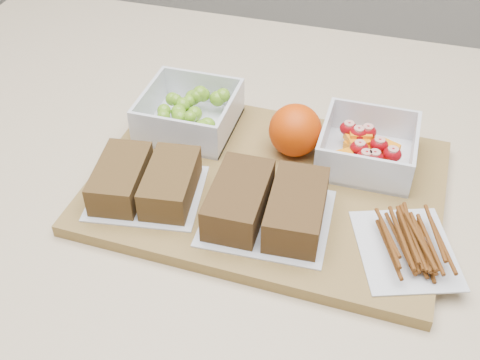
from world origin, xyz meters
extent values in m
cube|color=olive|center=(0.02, 0.00, 0.91)|extent=(0.43, 0.31, 0.02)
cube|color=silver|center=(-0.11, 0.08, 0.92)|extent=(0.12, 0.12, 0.00)
cube|color=silver|center=(-0.11, 0.14, 0.94)|extent=(0.12, 0.00, 0.05)
cube|color=silver|center=(-0.11, 0.02, 0.94)|extent=(0.12, 0.00, 0.05)
cube|color=silver|center=(-0.05, 0.08, 0.94)|extent=(0.00, 0.11, 0.05)
cube|color=silver|center=(-0.17, 0.08, 0.94)|extent=(0.00, 0.11, 0.05)
sphere|color=#669C20|center=(-0.12, 0.07, 0.94)|extent=(0.02, 0.02, 0.02)
sphere|color=#669C20|center=(-0.14, 0.07, 0.94)|extent=(0.02, 0.02, 0.02)
sphere|color=#669C20|center=(-0.11, 0.11, 0.95)|extent=(0.02, 0.02, 0.02)
sphere|color=#669C20|center=(-0.10, 0.09, 0.93)|extent=(0.02, 0.02, 0.02)
sphere|color=#669C20|center=(-0.14, 0.10, 0.94)|extent=(0.02, 0.02, 0.02)
sphere|color=#669C20|center=(-0.12, 0.07, 0.94)|extent=(0.02, 0.02, 0.02)
sphere|color=#669C20|center=(-0.13, 0.09, 0.95)|extent=(0.02, 0.02, 0.02)
sphere|color=#669C20|center=(-0.08, 0.04, 0.95)|extent=(0.02, 0.02, 0.02)
sphere|color=#669C20|center=(-0.08, 0.12, 0.94)|extent=(0.02, 0.02, 0.02)
sphere|color=#669C20|center=(-0.11, 0.12, 0.95)|extent=(0.02, 0.02, 0.02)
sphere|color=#669C20|center=(-0.14, 0.06, 0.94)|extent=(0.02, 0.02, 0.02)
sphere|color=#669C20|center=(-0.07, 0.12, 0.95)|extent=(0.02, 0.02, 0.02)
sphere|color=#669C20|center=(-0.10, 0.04, 0.94)|extent=(0.02, 0.02, 0.02)
sphere|color=#669C20|center=(-0.11, 0.12, 0.94)|extent=(0.02, 0.02, 0.02)
sphere|color=#669C20|center=(-0.12, 0.09, 0.94)|extent=(0.02, 0.02, 0.02)
sphere|color=#669C20|center=(-0.10, 0.12, 0.95)|extent=(0.02, 0.02, 0.02)
sphere|color=#669C20|center=(-0.07, 0.05, 0.95)|extent=(0.02, 0.02, 0.02)
sphere|color=#669C20|center=(-0.07, 0.05, 0.93)|extent=(0.02, 0.02, 0.02)
sphere|color=#669C20|center=(-0.12, 0.10, 0.94)|extent=(0.02, 0.02, 0.02)
sphere|color=#669C20|center=(-0.12, 0.07, 0.94)|extent=(0.02, 0.02, 0.02)
sphere|color=#669C20|center=(-0.12, 0.11, 0.94)|extent=(0.02, 0.02, 0.02)
sphere|color=#669C20|center=(-0.10, 0.06, 0.95)|extent=(0.02, 0.02, 0.02)
sphere|color=#669C20|center=(-0.12, 0.08, 0.94)|extent=(0.02, 0.02, 0.02)
cube|color=silver|center=(0.13, 0.07, 0.92)|extent=(0.12, 0.12, 0.00)
cube|color=silver|center=(0.13, 0.13, 0.94)|extent=(0.12, 0.00, 0.05)
cube|color=silver|center=(0.13, 0.02, 0.94)|extent=(0.12, 0.00, 0.05)
cube|color=silver|center=(0.19, 0.07, 0.94)|extent=(0.00, 0.11, 0.05)
cube|color=silver|center=(0.07, 0.07, 0.94)|extent=(0.00, 0.11, 0.05)
cube|color=orange|center=(0.13, 0.06, 0.93)|extent=(0.03, 0.04, 0.01)
cube|color=orange|center=(0.12, 0.09, 0.93)|extent=(0.04, 0.05, 0.01)
cube|color=orange|center=(0.14, 0.08, 0.93)|extent=(0.04, 0.04, 0.01)
cube|color=orange|center=(0.15, 0.09, 0.93)|extent=(0.04, 0.04, 0.01)
cube|color=orange|center=(0.12, 0.09, 0.94)|extent=(0.04, 0.04, 0.01)
cube|color=orange|center=(0.12, 0.09, 0.94)|extent=(0.03, 0.03, 0.01)
cube|color=orange|center=(0.11, 0.04, 0.94)|extent=(0.04, 0.04, 0.01)
cube|color=orange|center=(0.15, 0.05, 0.93)|extent=(0.03, 0.03, 0.01)
cube|color=orange|center=(0.12, 0.08, 0.93)|extent=(0.04, 0.04, 0.01)
ellipsoid|color=#9E0711|center=(0.14, 0.07, 0.94)|extent=(0.02, 0.02, 0.02)
ellipsoid|color=#9E0711|center=(0.14, 0.05, 0.94)|extent=(0.02, 0.02, 0.02)
ellipsoid|color=#9E0711|center=(0.10, 0.10, 0.94)|extent=(0.02, 0.02, 0.02)
ellipsoid|color=#9E0711|center=(0.16, 0.06, 0.94)|extent=(0.02, 0.02, 0.02)
ellipsoid|color=#9E0711|center=(0.12, 0.09, 0.94)|extent=(0.02, 0.02, 0.02)
ellipsoid|color=#9E0711|center=(0.13, 0.05, 0.94)|extent=(0.02, 0.02, 0.02)
ellipsoid|color=#9E0711|center=(0.12, 0.06, 0.94)|extent=(0.02, 0.02, 0.02)
ellipsoid|color=#9E0711|center=(0.13, 0.10, 0.94)|extent=(0.02, 0.02, 0.02)
sphere|color=#D64005|center=(0.04, 0.07, 0.95)|extent=(0.07, 0.07, 0.07)
cube|color=silver|center=(-0.11, -0.06, 0.92)|extent=(0.15, 0.13, 0.00)
cube|color=brown|center=(-0.14, -0.07, 0.94)|extent=(0.07, 0.11, 0.04)
cube|color=brown|center=(-0.08, -0.06, 0.94)|extent=(0.07, 0.11, 0.04)
cube|color=silver|center=(0.04, -0.06, 0.92)|extent=(0.15, 0.13, 0.00)
cube|color=#50361B|center=(0.00, -0.06, 0.94)|extent=(0.06, 0.11, 0.04)
cube|color=#50361B|center=(0.07, -0.06, 0.94)|extent=(0.06, 0.11, 0.04)
cube|color=silver|center=(0.19, -0.07, 0.92)|extent=(0.14, 0.15, 0.00)
camera|label=1|loc=(0.15, -0.54, 1.40)|focal=45.00mm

